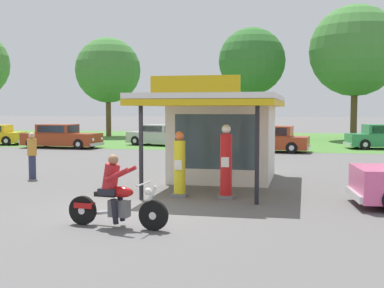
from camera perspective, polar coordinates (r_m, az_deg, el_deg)
name	(u,v)px	position (r m, az deg, el deg)	size (l,w,h in m)	color
ground_plane	(138,210)	(12.82, -6.12, -7.50)	(300.00, 300.00, 0.00)	#5B5959
grass_verge_strip	(254,139)	(42.16, 7.11, 0.53)	(120.00, 24.00, 0.01)	#477A33
service_station_kiosk	(223,132)	(17.89, 3.51, 1.36)	(4.14, 7.14, 3.43)	silver
gas_pump_nearside	(180,167)	(14.56, -1.42, -2.62)	(0.44, 0.44, 1.91)	slate
gas_pump_offside	(226,165)	(14.28, 3.89, -2.35)	(0.44, 0.44, 2.11)	slate
motorcycle_with_rider	(115,197)	(10.96, -8.69, -6.02)	(2.32, 0.70, 1.58)	black
parked_car_back_row_far_left	(265,140)	(30.26, 8.27, 0.48)	(5.66, 2.42, 1.53)	#993819
parked_car_back_row_right	(161,136)	(34.98, -3.50, 0.92)	(5.32, 3.04, 1.44)	#B7B7BC
parked_car_second_row_spare	(61,137)	(33.91, -14.68, 0.78)	(5.33, 2.22, 1.54)	#993819
bystander_standing_back_lot	(32,154)	(19.18, -17.72, -1.12)	(0.34, 0.34, 1.70)	#2D3351
tree_oak_right	(354,52)	(42.98, 17.92, 9.88)	(7.33, 7.33, 10.90)	brown
tree_oak_far_left	(107,71)	(47.23, -9.60, 8.16)	(5.97, 5.97, 9.08)	brown
tree_oak_far_right	(251,63)	(43.45, 6.67, 9.09)	(5.64, 5.64, 9.40)	brown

